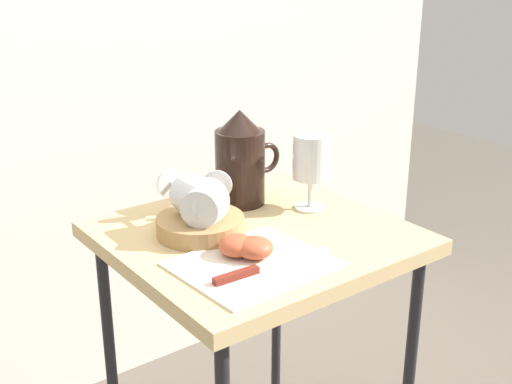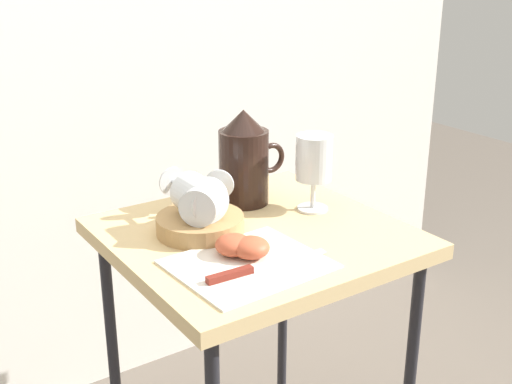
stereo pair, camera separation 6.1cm
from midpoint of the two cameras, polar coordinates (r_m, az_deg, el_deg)
name	(u,v)px [view 2 (the right image)]	position (r m, az deg, el deg)	size (l,w,h in m)	color
table	(256,261)	(1.32, 1.32, -5.94)	(0.54, 0.52, 0.67)	tan
linen_napkin	(248,264)	(1.16, 0.84, -6.20)	(0.25, 0.21, 0.00)	silver
basket_tray	(200,224)	(1.28, -3.44, -2.79)	(0.17, 0.17, 0.04)	#AD8451
pitcher	(244,165)	(1.41, 0.22, 2.27)	(0.16, 0.11, 0.20)	black
wine_glass_upright	(314,162)	(1.37, 6.25, 2.57)	(0.08, 0.08, 0.16)	silver
wine_glass_tipped_near	(198,196)	(1.26, -3.60, -0.39)	(0.08, 0.15, 0.08)	silver
wine_glass_tipped_far	(205,201)	(1.25, -3.03, -0.77)	(0.15, 0.15, 0.07)	silver
apple_half_left	(251,247)	(1.17, 1.06, -4.78)	(0.07, 0.07, 0.04)	#C15133
apple_half_right	(234,245)	(1.18, -0.45, -4.56)	(0.07, 0.07, 0.04)	#C15133
knife	(250,270)	(1.13, 1.08, -6.69)	(0.24, 0.02, 0.01)	silver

